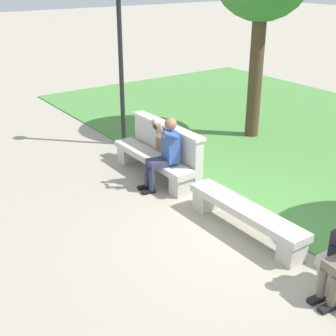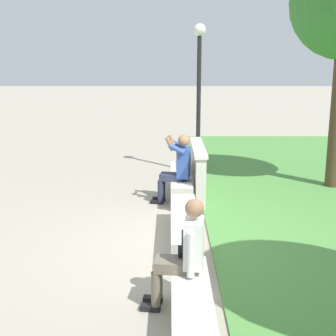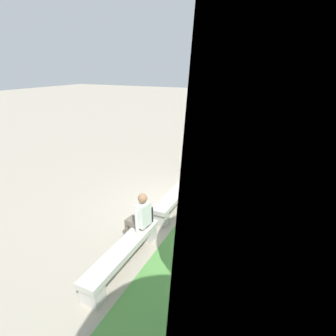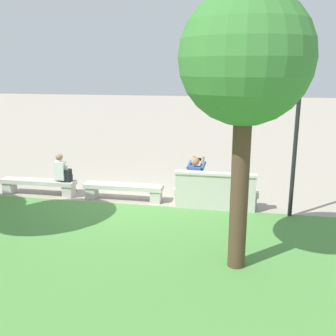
{
  "view_description": "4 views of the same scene",
  "coord_description": "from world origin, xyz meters",
  "px_view_note": "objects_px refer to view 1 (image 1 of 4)",
  "views": [
    {
      "loc": [
        4.4,
        -4.52,
        3.76
      ],
      "look_at": [
        -1.26,
        -0.54,
        0.77
      ],
      "focal_mm": 50.0,
      "sensor_mm": 36.0,
      "label": 1
    },
    {
      "loc": [
        6.48,
        -0.22,
        2.69
      ],
      "look_at": [
        -0.61,
        -0.24,
        1.02
      ],
      "focal_mm": 50.0,
      "sensor_mm": 36.0,
      "label": 2
    },
    {
      "loc": [
        5.95,
        2.54,
        3.7
      ],
      "look_at": [
        -0.72,
        -0.57,
        0.82
      ],
      "focal_mm": 28.0,
      "sensor_mm": 36.0,
      "label": 3
    },
    {
      "loc": [
        -3.15,
        9.99,
        3.61
      ],
      "look_at": [
        -1.22,
        -0.24,
        0.92
      ],
      "focal_mm": 42.0,
      "sensor_mm": 36.0,
      "label": 4
    }
  ],
  "objects_px": {
    "bench_near": "(245,215)",
    "lamp_post": "(120,42)",
    "person_photographer": "(165,150)",
    "bench_main": "(152,162)"
  },
  "relations": [
    {
      "from": "bench_main",
      "to": "lamp_post",
      "type": "height_order",
      "value": "lamp_post"
    },
    {
      "from": "lamp_post",
      "to": "bench_near",
      "type": "bearing_deg",
      "value": -5.82
    },
    {
      "from": "bench_near",
      "to": "person_photographer",
      "type": "relative_size",
      "value": 1.68
    },
    {
      "from": "bench_main",
      "to": "bench_near",
      "type": "height_order",
      "value": "same"
    },
    {
      "from": "bench_main",
      "to": "person_photographer",
      "type": "distance_m",
      "value": 0.69
    },
    {
      "from": "lamp_post",
      "to": "person_photographer",
      "type": "bearing_deg",
      "value": -12.4
    },
    {
      "from": "bench_near",
      "to": "lamp_post",
      "type": "distance_m",
      "value": 4.86
    },
    {
      "from": "bench_near",
      "to": "lamp_post",
      "type": "relative_size",
      "value": 0.64
    },
    {
      "from": "bench_near",
      "to": "lamp_post",
      "type": "bearing_deg",
      "value": 174.18
    },
    {
      "from": "person_photographer",
      "to": "bench_near",
      "type": "bearing_deg",
      "value": 2.16
    }
  ]
}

